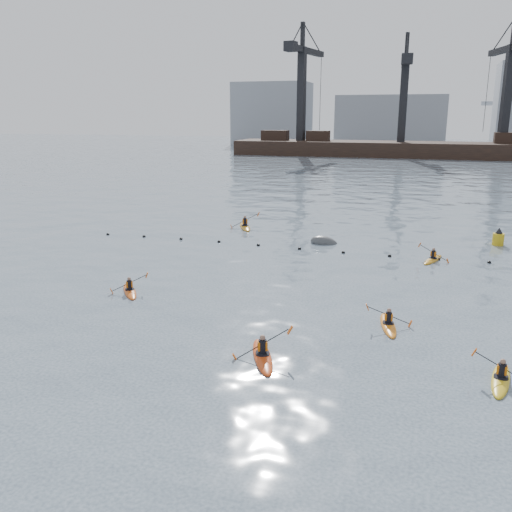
% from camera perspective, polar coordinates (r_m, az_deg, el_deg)
% --- Properties ---
extents(ground, '(400.00, 400.00, 0.00)m').
position_cam_1_polar(ground, '(16.54, -6.70, -18.09)').
color(ground, '#3B4A56').
rests_on(ground, ground).
extents(float_line, '(33.24, 0.73, 0.24)m').
position_cam_1_polar(float_line, '(36.82, 6.92, 0.62)').
color(float_line, black).
rests_on(float_line, ground).
extents(barge_pier, '(72.00, 19.30, 29.50)m').
position_cam_1_polar(barge_pier, '(122.97, 14.83, 10.97)').
color(barge_pier, black).
rests_on(barge_pier, ground).
extents(skyline, '(141.00, 28.00, 22.00)m').
position_cam_1_polar(skyline, '(162.93, 16.67, 14.25)').
color(skyline, gray).
rests_on(skyline, ground).
extents(kayaker_0, '(2.16, 3.25, 1.36)m').
position_cam_1_polar(kayaker_0, '(20.82, 0.69, -10.40)').
color(kayaker_0, '#C43F12').
rests_on(kayaker_0, ground).
extents(kayaker_1, '(2.04, 3.00, 1.15)m').
position_cam_1_polar(kayaker_1, '(20.94, 24.37, -11.68)').
color(kayaker_1, gold).
rests_on(kayaker_1, ground).
extents(kayaker_2, '(2.18, 2.63, 1.08)m').
position_cam_1_polar(kayaker_2, '(28.83, -13.15, -3.55)').
color(kayaker_2, '#CB5013').
rests_on(kayaker_2, ground).
extents(kayaker_3, '(1.94, 2.91, 1.13)m').
position_cam_1_polar(kayaker_3, '(35.86, 18.13, -0.31)').
color(kayaker_3, '#C38216').
rests_on(kayaker_3, ground).
extents(kayaker_4, '(2.01, 2.98, 1.11)m').
position_cam_1_polar(kayaker_4, '(24.39, 13.74, -6.99)').
color(kayaker_4, orange).
rests_on(kayaker_4, ground).
extents(kayaker_5, '(2.23, 3.41, 1.39)m').
position_cam_1_polar(kayaker_5, '(43.98, -1.17, 3.14)').
color(kayaker_5, '#BE7E16').
rests_on(kayaker_5, ground).
extents(mooring_buoy, '(2.33, 1.56, 1.38)m').
position_cam_1_polar(mooring_buoy, '(38.96, 7.20, 1.35)').
color(mooring_buoy, '#3B3D3F').
rests_on(mooring_buoy, ground).
extents(nav_buoy, '(0.78, 0.78, 1.41)m').
position_cam_1_polar(nav_buoy, '(41.64, 24.14, 1.64)').
color(nav_buoy, yellow).
rests_on(nav_buoy, ground).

